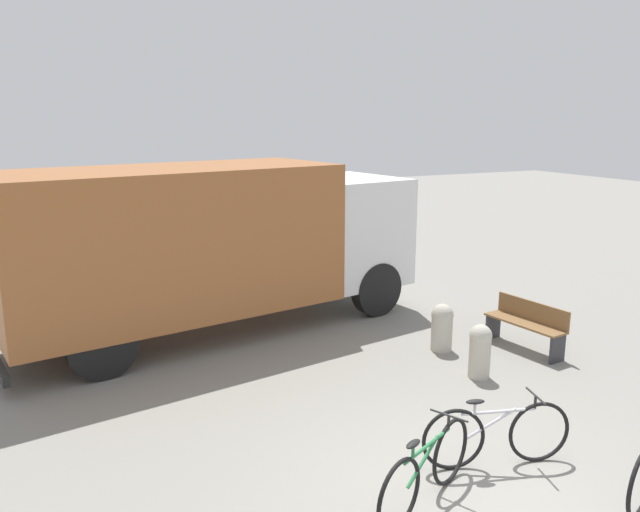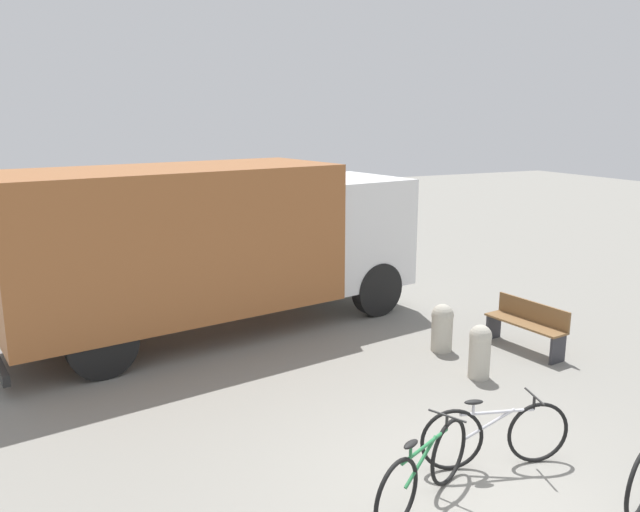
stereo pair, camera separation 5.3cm
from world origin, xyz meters
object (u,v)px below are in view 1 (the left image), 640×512
bollard_far_bench (442,326)px  delivery_truck (214,239)px  park_bench (527,323)px  bollard_near_bench (480,349)px  bicycle_near (426,470)px  bicycle_middle (497,434)px

bollard_far_bench → delivery_truck: bearing=139.7°
park_bench → bollard_near_bench: size_ratio=1.77×
bicycle_near → bicycle_middle: 1.18m
bicycle_middle → bollard_near_bench: (1.45, 2.04, 0.06)m
bicycle_middle → bollard_far_bench: (1.61, 3.22, 0.05)m
delivery_truck → park_bench: (4.49, -3.25, -1.26)m
bicycle_near → bollard_near_bench: (2.60, 2.31, 0.06)m
delivery_truck → bollard_near_bench: bearing=-61.4°
bicycle_near → bollard_far_bench: 4.45m
bicycle_near → bollard_near_bench: 3.48m
bollard_far_bench → bicycle_middle: bearing=-116.6°
delivery_truck → bicycle_near: bearing=-95.7°
delivery_truck → bicycle_near: (0.39, -6.16, -1.33)m
park_bench → bicycle_middle: 3.96m
bicycle_middle → bollard_far_bench: 3.60m
park_bench → bicycle_near: bearing=118.0°
bicycle_near → bollard_near_bench: bearing=16.6°
bicycle_middle → bollard_far_bench: size_ratio=2.09×
bollard_near_bench → bollard_far_bench: 1.18m
bicycle_middle → bollard_near_bench: bollard_near_bench is taller
park_bench → bicycle_near: 5.03m
bollard_near_bench → delivery_truck: bearing=127.9°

